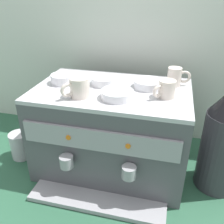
{
  "coord_description": "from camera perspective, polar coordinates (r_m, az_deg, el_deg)",
  "views": [
    {
      "loc": [
        0.24,
        -0.96,
        0.81
      ],
      "look_at": [
        0.0,
        0.0,
        0.3
      ],
      "focal_mm": 39.71,
      "sensor_mm": 36.0,
      "label": 1
    }
  ],
  "objects": [
    {
      "name": "ground_plane",
      "position": [
        1.29,
        0.0,
        -11.77
      ],
      "size": [
        4.0,
        4.0,
        0.0
      ],
      "primitive_type": "plane",
      "color": "#28563D"
    },
    {
      "name": "tiled_backsplash_wall",
      "position": [
        1.37,
        3.88,
        17.69
      ],
      "size": [
        2.8,
        0.03,
        1.16
      ],
      "primitive_type": "cube",
      "color": "silver",
      "rests_on": "ground_plane"
    },
    {
      "name": "espresso_machine",
      "position": [
        1.16,
        -0.06,
        -4.13
      ],
      "size": [
        0.67,
        0.54,
        0.41
      ],
      "color": "#4C4C51",
      "rests_on": "ground_plane"
    },
    {
      "name": "ceramic_cup_0",
      "position": [
        0.98,
        -7.68,
        5.6
      ],
      "size": [
        0.1,
        0.1,
        0.08
      ],
      "color": "beige",
      "rests_on": "espresso_machine"
    },
    {
      "name": "ceramic_cup_1",
      "position": [
        1.13,
        14.38,
        7.89
      ],
      "size": [
        0.1,
        0.06,
        0.08
      ],
      "color": "beige",
      "rests_on": "espresso_machine"
    },
    {
      "name": "ceramic_cup_2",
      "position": [
        1.0,
        12.36,
        5.18
      ],
      "size": [
        0.09,
        0.09,
        0.07
      ],
      "color": "beige",
      "rests_on": "espresso_machine"
    },
    {
      "name": "ceramic_bowl_0",
      "position": [
        1.11,
        -1.92,
        7.15
      ],
      "size": [
        0.11,
        0.11,
        0.03
      ],
      "color": "white",
      "rests_on": "espresso_machine"
    },
    {
      "name": "ceramic_bowl_1",
      "position": [
        1.15,
        -11.18,
        7.49
      ],
      "size": [
        0.11,
        0.11,
        0.04
      ],
      "color": "white",
      "rests_on": "espresso_machine"
    },
    {
      "name": "ceramic_bowl_2",
      "position": [
        0.97,
        1.21,
        4.05
      ],
      "size": [
        0.13,
        0.13,
        0.03
      ],
      "color": "white",
      "rests_on": "espresso_machine"
    },
    {
      "name": "ceramic_bowl_3",
      "position": [
        1.09,
        8.37,
        6.38
      ],
      "size": [
        0.12,
        0.12,
        0.03
      ],
      "color": "white",
      "rests_on": "espresso_machine"
    },
    {
      "name": "milk_pitcher",
      "position": [
        1.38,
        -20.31,
        -7.2
      ],
      "size": [
        0.1,
        0.1,
        0.14
      ],
      "primitive_type": "cylinder",
      "color": "#B7B7BC",
      "rests_on": "ground_plane"
    }
  ]
}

